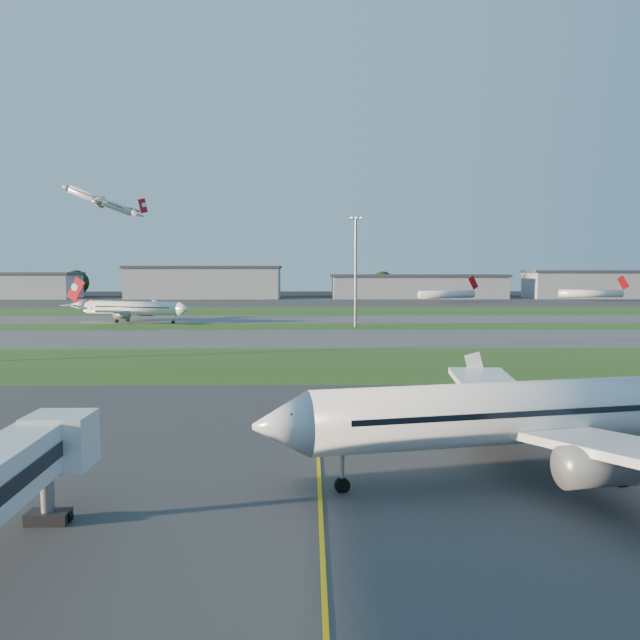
{
  "coord_description": "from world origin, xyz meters",
  "views": [
    {
      "loc": [
        4.43,
        -36.86,
        13.5
      ],
      "look_at": [
        5.7,
        43.22,
        7.0
      ],
      "focal_mm": 35.0,
      "sensor_mm": 36.0,
      "label": 1
    }
  ],
  "objects_px": {
    "airliner_taxiing": "(131,308)",
    "airliner_parked": "(550,412)",
    "mini_jet_near": "(447,294)",
    "mini_jet_far": "(591,293)",
    "light_mast_centre": "(356,264)"
  },
  "relations": [
    {
      "from": "airliner_taxiing",
      "to": "airliner_parked",
      "type": "bearing_deg",
      "value": 135.38
    },
    {
      "from": "mini_jet_near",
      "to": "mini_jet_far",
      "type": "bearing_deg",
      "value": -12.52
    },
    {
      "from": "mini_jet_near",
      "to": "light_mast_centre",
      "type": "bearing_deg",
      "value": -133.32
    },
    {
      "from": "mini_jet_near",
      "to": "mini_jet_far",
      "type": "height_order",
      "value": "same"
    },
    {
      "from": "airliner_parked",
      "to": "mini_jet_far",
      "type": "relative_size",
      "value": 1.36
    },
    {
      "from": "airliner_parked",
      "to": "mini_jet_near",
      "type": "relative_size",
      "value": 1.41
    },
    {
      "from": "airliner_parked",
      "to": "airliner_taxiing",
      "type": "xyz_separation_m",
      "value": [
        -61.12,
        119.46,
        -0.6
      ]
    },
    {
      "from": "airliner_parked",
      "to": "light_mast_centre",
      "type": "bearing_deg",
      "value": 81.09
    },
    {
      "from": "airliner_taxiing",
      "to": "mini_jet_far",
      "type": "bearing_deg",
      "value": -129.03
    },
    {
      "from": "airliner_parked",
      "to": "airliner_taxiing",
      "type": "distance_m",
      "value": 134.18
    },
    {
      "from": "mini_jet_far",
      "to": "light_mast_centre",
      "type": "relative_size",
      "value": 1.1
    },
    {
      "from": "mini_jet_near",
      "to": "light_mast_centre",
      "type": "relative_size",
      "value": 1.06
    },
    {
      "from": "airliner_taxiing",
      "to": "light_mast_centre",
      "type": "height_order",
      "value": "light_mast_centre"
    },
    {
      "from": "mini_jet_near",
      "to": "mini_jet_far",
      "type": "relative_size",
      "value": 0.96
    },
    {
      "from": "airliner_parked",
      "to": "mini_jet_near",
      "type": "bearing_deg",
      "value": 67.66
    }
  ]
}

